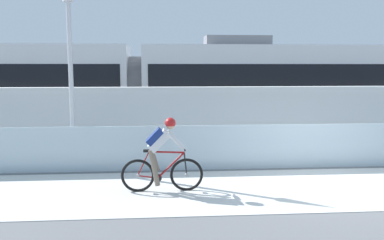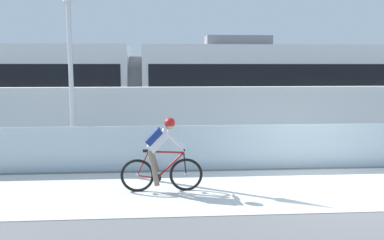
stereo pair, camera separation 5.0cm
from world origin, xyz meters
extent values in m
plane|color=slate|center=(0.00, 0.00, 0.00)|extent=(200.00, 200.00, 0.00)
cube|color=silver|center=(0.00, 0.00, 0.01)|extent=(32.00, 3.20, 0.01)
cube|color=silver|center=(0.00, 1.85, 0.59)|extent=(32.00, 0.05, 1.17)
cube|color=silver|center=(0.00, 3.65, 1.04)|extent=(32.00, 0.36, 2.08)
cube|color=#595654|center=(0.00, 6.13, 0.00)|extent=(32.00, 0.08, 0.01)
cube|color=#595654|center=(0.00, 7.57, 0.00)|extent=(32.00, 0.08, 0.01)
cube|color=#232326|center=(-6.93, 6.85, 0.36)|extent=(1.40, 1.88, 0.20)
cylinder|color=black|center=(-6.93, 6.13, 0.30)|extent=(0.60, 0.10, 0.60)
cylinder|color=black|center=(-6.93, 7.57, 0.30)|extent=(0.60, 0.10, 0.60)
cube|color=silver|center=(1.05, 6.85, 1.90)|extent=(11.00, 2.50, 3.10)
cube|color=black|center=(1.05, 6.85, 2.25)|extent=(10.56, 2.54, 1.04)
cube|color=orange|center=(1.05, 6.85, 0.53)|extent=(10.78, 2.53, 0.28)
cube|color=slate|center=(-0.93, 6.85, 3.63)|extent=(2.40, 1.10, 0.36)
cube|color=#232326|center=(-2.47, 6.85, 0.36)|extent=(1.40, 1.88, 0.20)
cylinder|color=black|center=(-2.47, 6.13, 0.30)|extent=(0.60, 0.10, 0.60)
cylinder|color=black|center=(-2.47, 7.57, 0.30)|extent=(0.60, 0.10, 0.60)
cube|color=#232326|center=(4.57, 6.85, 0.36)|extent=(1.40, 1.88, 0.20)
cylinder|color=black|center=(4.57, 6.13, 0.30)|extent=(0.60, 0.10, 0.60)
cylinder|color=black|center=(4.57, 7.57, 0.30)|extent=(0.60, 0.10, 0.60)
cylinder|color=#59595B|center=(-4.70, 6.85, 1.90)|extent=(0.60, 2.30, 2.30)
torus|color=black|center=(-3.28, 0.00, 0.36)|extent=(0.72, 0.06, 0.72)
cylinder|color=#99999E|center=(-3.28, 0.00, 0.36)|extent=(0.07, 0.10, 0.07)
torus|color=black|center=(-4.33, 0.00, 0.36)|extent=(0.72, 0.06, 0.72)
cylinder|color=#99999E|center=(-4.33, 0.00, 0.36)|extent=(0.07, 0.10, 0.07)
cylinder|color=maroon|center=(-3.62, 0.00, 0.57)|extent=(0.60, 0.04, 0.58)
cylinder|color=maroon|center=(-4.00, 0.00, 0.59)|extent=(0.22, 0.04, 0.59)
cylinder|color=maroon|center=(-3.71, 0.00, 0.86)|extent=(0.76, 0.04, 0.07)
cylinder|color=maroon|center=(-4.12, 0.00, 0.33)|extent=(0.43, 0.03, 0.09)
cylinder|color=maroon|center=(-4.21, 0.00, 0.62)|extent=(0.27, 0.02, 0.53)
cylinder|color=black|center=(-3.31, 0.00, 0.60)|extent=(0.08, 0.03, 0.49)
cube|color=black|center=(-4.09, 0.00, 0.90)|extent=(0.24, 0.10, 0.05)
cylinder|color=black|center=(-3.33, 0.00, 0.95)|extent=(0.03, 0.58, 0.03)
cylinder|color=#262628|center=(-3.91, 0.00, 0.30)|extent=(0.18, 0.02, 0.18)
cube|color=silver|center=(-3.87, 0.00, 1.11)|extent=(0.50, 0.28, 0.51)
cube|color=navy|center=(-3.96, 0.00, 1.21)|extent=(0.38, 0.30, 0.38)
sphere|color=tan|center=(-3.63, 0.00, 1.46)|extent=(0.20, 0.20, 0.20)
sphere|color=red|center=(-3.63, 0.00, 1.49)|extent=(0.23, 0.23, 0.23)
cylinder|color=silver|center=(-3.51, -0.16, 1.12)|extent=(0.41, 0.08, 0.41)
cylinder|color=silver|center=(-3.51, 0.16, 1.12)|extent=(0.41, 0.08, 0.41)
cylinder|color=#726656|center=(-3.98, -0.09, 0.55)|extent=(0.25, 0.11, 0.79)
cylinder|color=#726656|center=(-3.98, 0.09, 0.69)|extent=(0.25, 0.11, 0.52)
cylinder|color=gray|center=(-6.11, 2.15, 0.10)|extent=(0.24, 0.24, 0.20)
cylinder|color=silver|center=(-6.11, 2.15, 2.20)|extent=(0.12, 0.12, 4.20)
camera|label=1|loc=(-3.85, -8.78, 2.69)|focal=39.00mm
camera|label=2|loc=(-3.80, -8.78, 2.69)|focal=39.00mm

